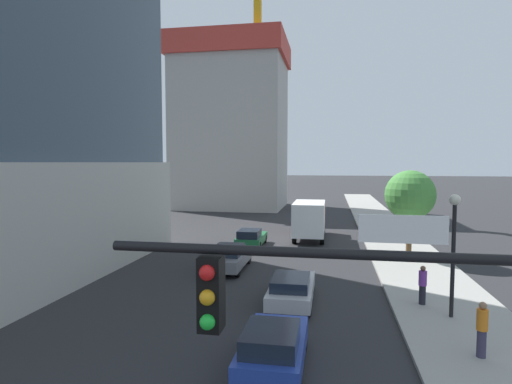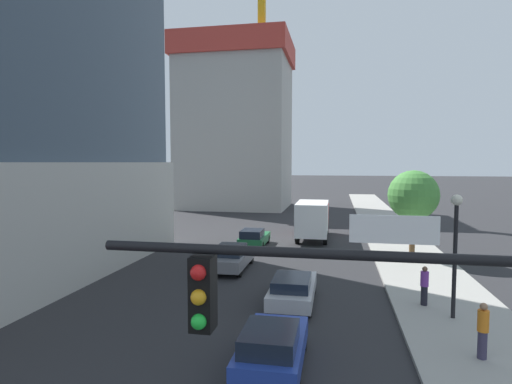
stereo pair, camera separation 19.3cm
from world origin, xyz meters
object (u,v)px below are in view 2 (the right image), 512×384
box_truck (313,218)px  pedestrian_orange_shirt (483,330)px  construction_building (236,115)px  car_blue (272,347)px  street_tree (413,196)px  car_gray (232,257)px  pedestrian_purple_shirt (424,285)px  car_green (254,238)px  traffic_light_pole (389,341)px  car_silver (293,289)px  street_lamp (456,236)px

box_truck → pedestrian_orange_shirt: 21.38m
construction_building → box_truck: construction_building is taller
construction_building → box_truck: (12.01, -22.81, -11.08)m
construction_building → car_blue: 48.00m
street_tree → car_gray: street_tree is taller
street_tree → car_gray: size_ratio=1.23×
car_blue → construction_building: bearing=105.0°
street_tree → box_truck: 9.25m
box_truck → pedestrian_orange_shirt: box_truck is taller
box_truck → car_gray: bearing=-111.2°
street_tree → box_truck: (-6.76, 5.83, -2.39)m
car_blue → pedestrian_purple_shirt: 8.65m
car_blue → street_tree: bearing=67.4°
car_green → pedestrian_orange_shirt: size_ratio=2.25×
traffic_light_pole → car_green: size_ratio=1.55×
box_truck → car_silver: bearing=-90.0°
traffic_light_pole → car_gray: bearing=110.4°
car_gray → street_tree: bearing=24.0°
car_blue → car_green: (-4.16, 18.13, -0.04)m
car_gray → car_silver: size_ratio=1.00×
street_lamp → car_silver: size_ratio=1.07×
construction_building → traffic_light_pole: construction_building is taller
traffic_light_pole → construction_building: bearing=105.8°
car_blue → box_truck: box_truck is taller
street_tree → box_truck: bearing=139.2°
car_gray → car_green: car_gray is taller
construction_building → car_blue: (12.01, -44.87, -12.13)m
pedestrian_purple_shirt → car_blue: bearing=-130.7°
street_tree → car_blue: street_tree is taller
construction_building → car_green: (7.85, -26.73, -12.17)m
street_lamp → pedestrian_purple_shirt: size_ratio=2.90×
car_green → traffic_light_pole: bearing=-74.9°
box_truck → pedestrian_orange_shirt: (6.42, -20.38, -0.70)m
car_blue → car_silver: car_blue is taller
construction_building → traffic_light_pole: bearing=-74.2°
traffic_light_pole → car_silver: size_ratio=1.35×
car_green → car_blue: bearing=-77.1°
pedestrian_orange_shirt → street_lamp: bearing=89.2°
traffic_light_pole → car_gray: 19.54m
traffic_light_pole → box_truck: size_ratio=0.89×
car_silver → street_tree: bearing=56.3°
construction_building → car_gray: construction_building is taller
street_lamp → car_silver: street_lamp is taller
pedestrian_purple_shirt → car_gray: bearing=153.8°
car_gray → car_silver: car_gray is taller
street_tree → car_silver: (-6.76, -10.14, -3.48)m
car_green → pedestrian_orange_shirt: bearing=-57.3°
street_tree → car_green: size_ratio=1.41×
street_tree → traffic_light_pole: bearing=-100.4°
pedestrian_purple_shirt → box_truck: bearing=110.0°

